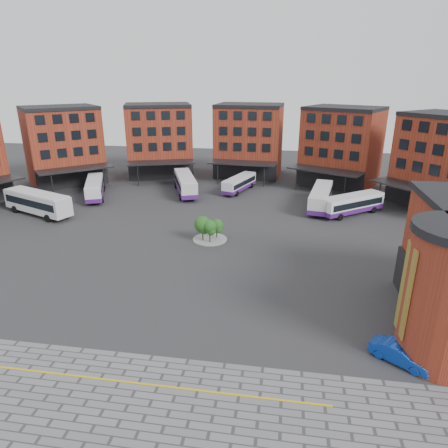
# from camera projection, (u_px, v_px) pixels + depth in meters

# --- Properties ---
(ground) EXTENTS (160.00, 160.00, 0.00)m
(ground) POSITION_uv_depth(u_px,v_px,m) (168.00, 283.00, 40.64)
(ground) COLOR #28282B
(ground) RESTS_ON ground
(yellow_line) EXTENTS (26.00, 0.15, 0.02)m
(yellow_line) POSITION_uv_depth(u_px,v_px,m) (138.00, 383.00, 27.38)
(yellow_line) COLOR gold
(yellow_line) RESTS_ON paving_zone
(main_building) EXTENTS (94.14, 42.48, 14.60)m
(main_building) POSITION_uv_depth(u_px,v_px,m) (200.00, 148.00, 74.23)
(main_building) COLOR maroon
(main_building) RESTS_ON ground
(tree_island) EXTENTS (4.40, 4.40, 3.35)m
(tree_island) POSITION_uv_depth(u_px,v_px,m) (209.00, 227.00, 50.46)
(tree_island) COLOR gray
(tree_island) RESTS_ON ground
(bus_a) EXTENTS (12.57, 7.37, 3.52)m
(bus_a) POSITION_uv_depth(u_px,v_px,m) (37.00, 202.00, 60.02)
(bus_a) COLOR silver
(bus_a) RESTS_ON ground
(bus_b) EXTENTS (6.80, 11.37, 3.17)m
(bus_b) POSITION_uv_depth(u_px,v_px,m) (95.00, 188.00, 68.91)
(bus_b) COLOR silver
(bus_b) RESTS_ON ground
(bus_c) EXTENTS (6.97, 12.30, 3.41)m
(bus_c) POSITION_uv_depth(u_px,v_px,m) (185.00, 183.00, 71.09)
(bus_c) COLOR silver
(bus_c) RESTS_ON ground
(bus_d) EXTENTS (5.35, 9.99, 2.76)m
(bus_d) POSITION_uv_depth(u_px,v_px,m) (239.00, 183.00, 72.67)
(bus_d) COLOR white
(bus_d) RESTS_ON ground
(bus_e) EXTENTS (4.64, 12.06, 3.32)m
(bus_e) POSITION_uv_depth(u_px,v_px,m) (321.00, 197.00, 63.20)
(bus_e) COLOR silver
(bus_e) RESTS_ON ground
(bus_f) EXTENTS (10.14, 8.68, 3.07)m
(bus_f) POSITION_uv_depth(u_px,v_px,m) (352.00, 204.00, 60.34)
(bus_f) COLOR white
(bus_f) RESTS_ON ground
(blue_car) EXTENTS (4.51, 3.78, 1.46)m
(blue_car) POSITION_uv_depth(u_px,v_px,m) (401.00, 354.00, 29.18)
(blue_car) COLOR #0C339E
(blue_car) RESTS_ON ground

